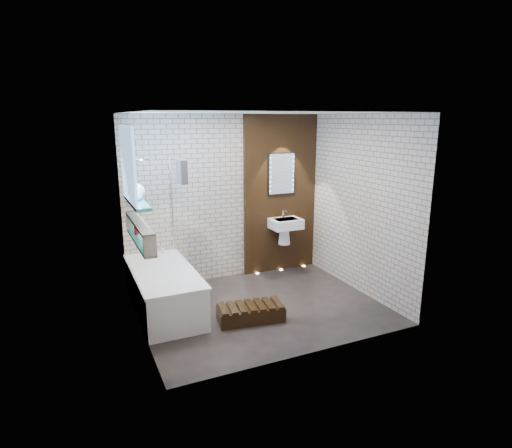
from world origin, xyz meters
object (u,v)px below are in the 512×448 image
walnut_step (251,313)px  bathtub (164,290)px  bath_screen (178,210)px  washbasin (285,227)px  led_mirror (282,174)px

walnut_step → bathtub: bearing=141.6°
bath_screen → washbasin: bearing=5.8°
walnut_step → bath_screen: bearing=116.4°
bathtub → bath_screen: bath_screen is taller
bathtub → bath_screen: 1.14m
walnut_step → led_mirror: bearing=51.3°
bathtub → led_mirror: led_mirror is taller
washbasin → led_mirror: (0.00, 0.16, 0.86)m
washbasin → walnut_step: size_ratio=0.69×
bathtub → washbasin: washbasin is taller
led_mirror → bath_screen: bearing=-169.3°
bath_screen → led_mirror: size_ratio=2.00×
bath_screen → washbasin: (1.82, 0.18, -0.49)m
washbasin → walnut_step: washbasin is taller
washbasin → led_mirror: size_ratio=0.83×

